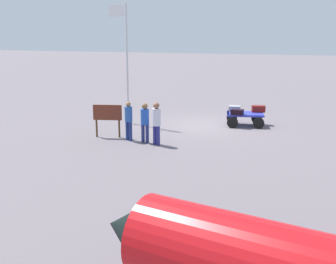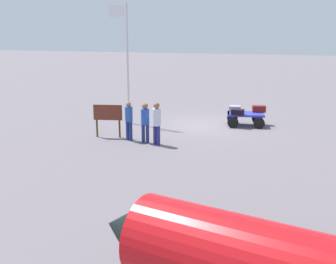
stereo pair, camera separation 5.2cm
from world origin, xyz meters
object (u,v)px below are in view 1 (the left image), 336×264
at_px(suitcase_maroon, 235,109).
at_px(worker_lead, 156,120).
at_px(suitcase_grey, 237,112).
at_px(luggage_cart, 245,117).
at_px(signboard, 107,115).
at_px(flagpole, 125,55).
at_px(worker_supervisor, 129,119).
at_px(suitcase_olive, 258,109).
at_px(worker_trailing, 145,120).

height_order(suitcase_maroon, worker_lead, worker_lead).
relative_size(suitcase_grey, worker_lead, 0.34).
height_order(luggage_cart, suitcase_grey, suitcase_grey).
xyz_separation_m(luggage_cart, signboard, (5.35, 3.87, 0.52)).
distance_m(worker_lead, flagpole, 4.82).
xyz_separation_m(worker_supervisor, flagpole, (1.32, -3.02, 2.38)).
bearing_deg(suitcase_olive, luggage_cart, 36.48).
relative_size(suitcase_olive, suitcase_maroon, 1.23).
xyz_separation_m(worker_trailing, worker_supervisor, (0.76, -0.12, -0.02)).
xyz_separation_m(luggage_cart, suitcase_olive, (-0.60, -0.44, 0.33)).
distance_m(luggage_cart, worker_supervisor, 5.97).
bearing_deg(luggage_cart, suitcase_olive, -143.52).
distance_m(worker_lead, worker_trailing, 0.58).
bearing_deg(signboard, worker_supervisor, 166.87).
relative_size(worker_lead, worker_trailing, 1.05).
bearing_deg(worker_lead, signboard, -13.29).
bearing_deg(luggage_cart, suitcase_grey, 56.38).
bearing_deg(suitcase_grey, worker_supervisor, 42.54).
distance_m(luggage_cart, flagpole, 6.40).
distance_m(luggage_cart, signboard, 6.63).
relative_size(suitcase_grey, flagpole, 0.10).
bearing_deg(flagpole, worker_supervisor, 113.59).
xyz_separation_m(suitcase_grey, signboard, (5.05, 3.41, 0.23)).
height_order(luggage_cart, signboard, signboard).
xyz_separation_m(suitcase_grey, flagpole, (5.31, 0.64, 2.58)).
xyz_separation_m(suitcase_olive, suitcase_maroon, (1.13, 0.12, -0.02)).
height_order(worker_lead, worker_supervisor, worker_lead).
bearing_deg(worker_supervisor, flagpole, -66.41).
bearing_deg(signboard, worker_lead, 166.71).
distance_m(luggage_cart, worker_trailing, 5.55).
height_order(worker_trailing, flagpole, flagpole).
height_order(suitcase_olive, worker_trailing, worker_trailing).
relative_size(suitcase_olive, signboard, 0.48).
distance_m(suitcase_maroon, signboard, 6.39).
xyz_separation_m(worker_lead, flagpole, (2.62, -3.33, 2.31)).
bearing_deg(suitcase_maroon, worker_lead, 62.67).
xyz_separation_m(suitcase_olive, suitcase_grey, (0.90, 0.90, -0.03)).
bearing_deg(flagpole, signboard, 95.41).
distance_m(flagpole, signboard, 3.65).
height_order(suitcase_grey, worker_trailing, worker_trailing).
relative_size(suitcase_grey, worker_supervisor, 0.36).
bearing_deg(worker_trailing, suitcase_grey, -130.52).
xyz_separation_m(suitcase_grey, worker_supervisor, (3.99, 3.66, 0.19)).
bearing_deg(suitcase_maroon, suitcase_olive, -174.16).
bearing_deg(flagpole, suitcase_maroon, -164.31).
bearing_deg(worker_trailing, signboard, -11.55).
xyz_separation_m(suitcase_maroon, worker_supervisor, (3.76, 4.44, 0.18)).
bearing_deg(suitcase_olive, worker_trailing, 48.56).
xyz_separation_m(suitcase_maroon, flagpole, (5.08, 1.43, 2.57)).
bearing_deg(worker_lead, flagpole, -51.79).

